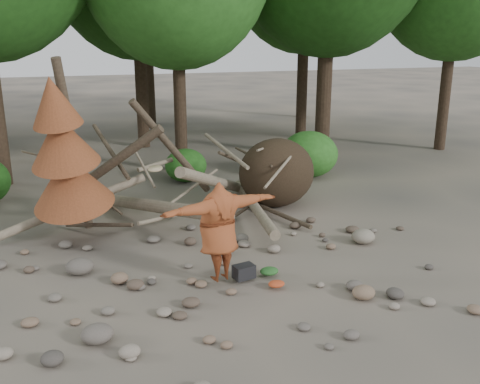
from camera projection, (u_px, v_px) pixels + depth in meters
name	position (u px, v px, depth m)	size (l,w,h in m)	color
ground	(242.00, 280.00, 10.83)	(120.00, 120.00, 0.00)	#514C44
deadfall_pile	(259.00, 176.00, 15.04)	(8.55, 5.24, 3.30)	#332619
dead_conifer	(65.00, 156.00, 12.27)	(2.06, 2.16, 4.35)	#4C3F30
bush_mid	(186.00, 165.00, 17.98)	(1.40, 1.40, 1.12)	#27641D
bush_right	(309.00, 154.00, 18.54)	(2.00, 2.00, 1.60)	#317725
frisbee_thrower	(219.00, 231.00, 10.44)	(2.57, 1.11, 2.32)	brown
backpack	(244.00, 274.00, 10.77)	(0.42, 0.28, 0.28)	black
cloth_green	(269.00, 273.00, 10.97)	(0.39, 0.32, 0.15)	#275D25
cloth_orange	(276.00, 286.00, 10.43)	(0.33, 0.27, 0.12)	#B03F1E
boulder_front_left	(97.00, 334.00, 8.59)	(0.52, 0.47, 0.31)	#615850
boulder_front_right	(364.00, 292.00, 10.03)	(0.44, 0.40, 0.26)	#7F664F
boulder_mid_right	(363.00, 236.00, 12.71)	(0.57, 0.51, 0.34)	gray
boulder_mid_left	(80.00, 266.00, 11.06)	(0.57, 0.52, 0.34)	#5B554D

